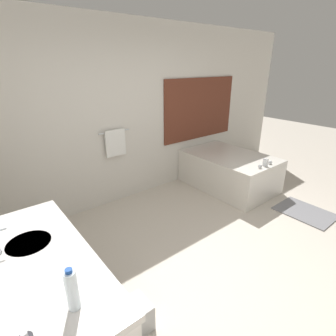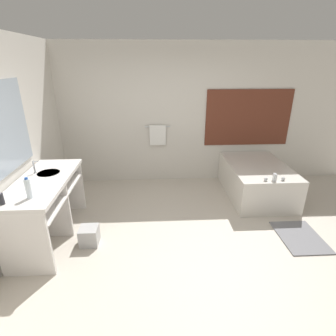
% 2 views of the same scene
% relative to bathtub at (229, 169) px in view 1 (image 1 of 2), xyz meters
% --- Properties ---
extents(ground_plane, '(16.00, 16.00, 0.00)m').
position_rel_bathtub_xyz_m(ground_plane, '(-1.50, -1.41, -0.33)').
color(ground_plane, beige).
rests_on(ground_plane, ground).
extents(wall_back_with_blinds, '(7.40, 0.13, 2.70)m').
position_rel_bathtub_xyz_m(wall_back_with_blinds, '(-1.45, 0.82, 1.02)').
color(wall_back_with_blinds, silver).
rests_on(wall_back_with_blinds, ground_plane).
extents(vanity_counter, '(0.66, 1.54, 0.89)m').
position_rel_bathtub_xyz_m(vanity_counter, '(-3.36, -1.08, 0.32)').
color(vanity_counter, white).
rests_on(vanity_counter, ground_plane).
extents(bathtub, '(1.03, 1.56, 0.72)m').
position_rel_bathtub_xyz_m(bathtub, '(0.00, 0.00, 0.00)').
color(bathtub, silver).
rests_on(bathtub, ground_plane).
extents(water_bottle_1, '(0.06, 0.06, 0.25)m').
position_rel_bathtub_xyz_m(water_bottle_1, '(-3.30, -1.60, 0.68)').
color(water_bottle_1, white).
rests_on(water_bottle_1, vanity_counter).
extents(waste_bin, '(0.24, 0.24, 0.25)m').
position_rel_bathtub_xyz_m(waste_bin, '(-2.79, -1.30, -0.20)').
color(waste_bin, '#B2B2B2').
rests_on(waste_bin, ground_plane).
extents(bath_mat, '(0.58, 0.77, 0.02)m').
position_rel_bathtub_xyz_m(bath_mat, '(0.18, -1.33, -0.32)').
color(bath_mat, slate).
rests_on(bath_mat, ground_plane).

